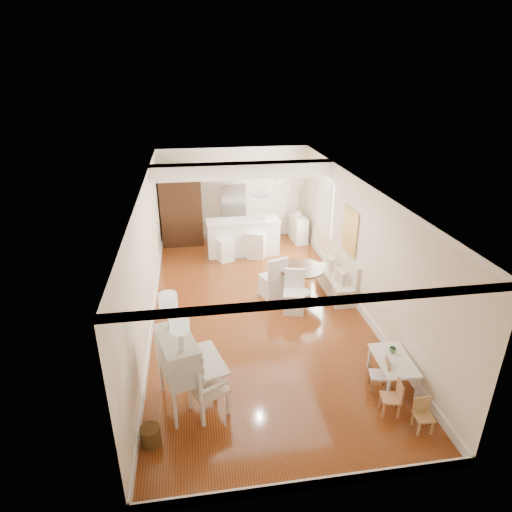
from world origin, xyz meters
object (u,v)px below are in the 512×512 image
object	(u,v)px
slip_chair_far	(273,276)
bar_stool_right	(256,237)
bar_stool_left	(225,243)
breakfast_counter	(243,237)
kids_chair_a	(391,397)
kids_chair_c	(424,416)
pantry_cabinet	(181,207)
gustavian_armchair	(208,387)
slip_chair_near	(294,292)
secretary_bureau	(179,372)
fridge	(245,213)
kids_table	(392,371)
wicker_basket	(151,436)
kids_chair_b	(379,374)
sideboard	(299,229)
dining_table	(301,282)

from	to	relation	value
slip_chair_far	bar_stool_right	world-z (taller)	bar_stool_right
bar_stool_left	bar_stool_right	bearing A→B (deg)	-14.33
breakfast_counter	bar_stool_right	bearing A→B (deg)	-36.46
kids_chair_a	kids_chair_c	xyz separation A→B (m)	(0.33, -0.41, -0.03)
kids_chair_c	pantry_cabinet	bearing A→B (deg)	116.08
gustavian_armchair	slip_chair_near	distance (m)	3.39
secretary_bureau	fridge	bearing A→B (deg)	58.78
kids_chair_a	kids_chair_c	bearing A→B (deg)	51.08
kids_table	kids_chair_c	distance (m)	1.05
gustavian_armchair	bar_stool_left	world-z (taller)	bar_stool_left
wicker_basket	kids_chair_b	distance (m)	3.70
kids_chair_c	sideboard	size ratio (longest dim) A/B	0.64
secretary_bureau	breakfast_counter	xyz separation A→B (m)	(1.73, 5.82, -0.12)
pantry_cabinet	wicker_basket	bearing A→B (deg)	-93.38
kids_chair_b	slip_chair_far	xyz separation A→B (m)	(-1.14, 3.38, 0.22)
slip_chair_near	fridge	xyz separation A→B (m)	(-0.49, 4.34, 0.43)
dining_table	bar_stool_left	world-z (taller)	bar_stool_left
wicker_basket	kids_chair_b	bearing A→B (deg)	9.21
kids_table	fridge	xyz separation A→B (m)	(-1.60, 6.88, 0.66)
breakfast_counter	fridge	distance (m)	1.14
wicker_basket	kids_chair_c	size ratio (longest dim) A/B	0.54
bar_stool_left	dining_table	bearing A→B (deg)	-76.91
kids_chair_b	slip_chair_near	bearing A→B (deg)	-148.67
slip_chair_near	bar_stool_left	xyz separation A→B (m)	(-1.25, 2.93, 0.03)
bar_stool_right	pantry_cabinet	world-z (taller)	pantry_cabinet
kids_chair_c	gustavian_armchair	bearing A→B (deg)	166.93
kids_table	kids_chair_b	bearing A→B (deg)	-159.86
kids_table	kids_chair_c	xyz separation A→B (m)	(-0.01, -1.05, 0.03)
gustavian_armchair	kids_table	bearing A→B (deg)	-111.67
gustavian_armchair	slip_chair_near	xyz separation A→B (m)	(1.99, 2.74, -0.01)
kids_table	kids_chair_c	size ratio (longest dim) A/B	1.80
kids_chair_a	slip_chair_far	size ratio (longest dim) A/B	0.57
kids_table	pantry_cabinet	world-z (taller)	pantry_cabinet
wicker_basket	dining_table	distance (m)	5.02
bar_stool_right	pantry_cabinet	size ratio (longest dim) A/B	0.52
gustavian_armchair	kids_table	distance (m)	3.11
secretary_bureau	dining_table	world-z (taller)	secretary_bureau
dining_table	sideboard	distance (m)	3.48
kids_chair_c	dining_table	distance (m)	4.32
kids_table	breakfast_counter	xyz separation A→B (m)	(-1.80, 5.83, 0.28)
kids_chair_c	bar_stool_left	size ratio (longest dim) A/B	0.53
secretary_bureau	kids_chair_c	world-z (taller)	secretary_bureau
kids_table	breakfast_counter	size ratio (longest dim) A/B	0.47
breakfast_counter	sideboard	world-z (taller)	breakfast_counter
kids_chair_c	sideboard	world-z (taller)	sideboard
kids_chair_a	sideboard	bearing A→B (deg)	-170.91
kids_chair_a	kids_chair_b	bearing A→B (deg)	-172.53
gustavian_armchair	breakfast_counter	world-z (taller)	breakfast_counter
kids_table	dining_table	xyz separation A→B (m)	(-0.78, 3.19, 0.12)
kids_chair_a	pantry_cabinet	bearing A→B (deg)	-145.52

